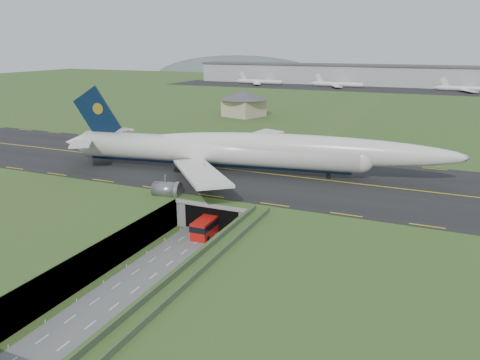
% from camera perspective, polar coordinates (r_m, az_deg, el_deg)
% --- Properties ---
extents(ground, '(900.00, 900.00, 0.00)m').
position_cam_1_polar(ground, '(88.94, -5.84, -8.09)').
color(ground, '#365E25').
rests_on(ground, ground).
extents(airfield_deck, '(800.00, 800.00, 6.00)m').
position_cam_1_polar(airfield_deck, '(87.75, -5.90, -6.30)').
color(airfield_deck, gray).
rests_on(airfield_deck, ground).
extents(trench_road, '(12.00, 75.00, 0.20)m').
position_cam_1_polar(trench_road, '(83.10, -8.40, -9.94)').
color(trench_road, slate).
rests_on(trench_road, ground).
extents(taxiway, '(800.00, 44.00, 0.18)m').
position_cam_1_polar(taxiway, '(115.01, 2.11, 0.91)').
color(taxiway, black).
rests_on(taxiway, airfield_deck).
extents(tunnel_portal, '(17.00, 22.30, 6.00)m').
position_cam_1_polar(tunnel_portal, '(101.51, -1.29, -2.83)').
color(tunnel_portal, gray).
rests_on(tunnel_portal, ground).
extents(guideway, '(3.00, 53.00, 7.05)m').
position_cam_1_polar(guideway, '(66.78, -5.72, -11.71)').
color(guideway, '#A8A8A3').
rests_on(guideway, ground).
extents(jumbo_jet, '(99.34, 62.48, 20.93)m').
position_cam_1_polar(jumbo_jet, '(113.36, 0.27, 3.58)').
color(jumbo_jet, white).
rests_on(jumbo_jet, ground).
extents(shuttle_tram, '(3.55, 8.77, 3.51)m').
position_cam_1_polar(shuttle_tram, '(93.06, -4.06, -5.62)').
color(shuttle_tram, red).
rests_on(shuttle_tram, ground).
extents(service_building, '(26.10, 26.10, 11.26)m').
position_cam_1_polar(service_building, '(205.07, 0.48, 9.60)').
color(service_building, '#C3B38D').
rests_on(service_building, ground).
extents(cargo_terminal, '(320.00, 67.00, 15.60)m').
position_cam_1_polar(cargo_terminal, '(372.60, 17.66, 12.07)').
color(cargo_terminal, '#B2B2B2').
rests_on(cargo_terminal, ground).
extents(distant_hills, '(700.00, 91.00, 60.00)m').
position_cam_1_polar(distant_hills, '(502.48, 26.65, 9.97)').
color(distant_hills, '#506059').
rests_on(distant_hills, ground).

